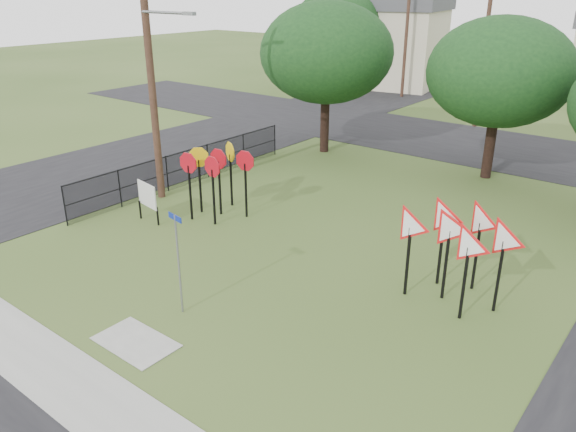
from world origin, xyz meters
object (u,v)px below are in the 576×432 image
object	(u,v)px
street_name_sign	(178,257)
stop_sign_cluster	(216,167)
yield_sign_cluster	(459,234)
info_board	(147,196)

from	to	relation	value
street_name_sign	stop_sign_cluster	world-z (taller)	street_name_sign
yield_sign_cluster	info_board	distance (m)	10.84
stop_sign_cluster	info_board	xyz separation A→B (m)	(-1.49, -1.98, -0.89)
stop_sign_cluster	yield_sign_cluster	xyz separation A→B (m)	(9.18, -0.32, 0.06)
stop_sign_cluster	yield_sign_cluster	bearing A→B (deg)	-2.02
yield_sign_cluster	info_board	world-z (taller)	yield_sign_cluster
info_board	yield_sign_cluster	bearing A→B (deg)	8.81
street_name_sign	info_board	size ratio (longest dim) A/B	1.86
street_name_sign	info_board	xyz separation A→B (m)	(-5.46, 3.32, -0.61)
yield_sign_cluster	info_board	xyz separation A→B (m)	(-10.67, -1.65, -0.95)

